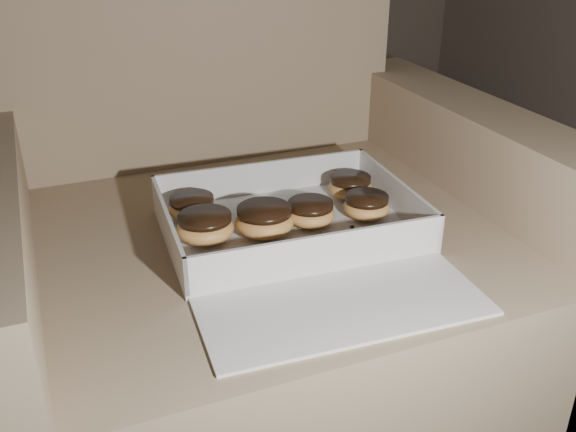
# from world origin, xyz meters

# --- Properties ---
(armchair) EXTENTS (0.96, 0.81, 1.01)m
(armchair) POSITION_xyz_m (0.67, 0.87, 0.32)
(armchair) COLOR #856F54
(armchair) RESTS_ON floor
(bakery_box) EXTENTS (0.41, 0.47, 0.07)m
(bakery_box) POSITION_xyz_m (0.69, 0.73, 0.46)
(bakery_box) COLOR silver
(bakery_box) RESTS_ON armchair
(donut_a) EXTENTS (0.09, 0.09, 0.04)m
(donut_a) POSITION_xyz_m (0.56, 0.77, 0.48)
(donut_a) COLOR #E6A850
(donut_a) RESTS_ON bakery_box
(donut_b) EXTENTS (0.08, 0.08, 0.04)m
(donut_b) POSITION_xyz_m (0.73, 0.76, 0.48)
(donut_b) COLOR #E6A850
(donut_b) RESTS_ON bakery_box
(donut_c) EXTENTS (0.08, 0.08, 0.04)m
(donut_c) POSITION_xyz_m (0.56, 0.85, 0.48)
(donut_c) COLOR #E6A850
(donut_c) RESTS_ON bakery_box
(donut_d) EXTENTS (0.08, 0.08, 0.04)m
(donut_d) POSITION_xyz_m (0.83, 0.75, 0.48)
(donut_d) COLOR #E6A850
(donut_d) RESTS_ON bakery_box
(donut_e) EXTENTS (0.09, 0.09, 0.05)m
(donut_e) POSITION_xyz_m (0.65, 0.76, 0.48)
(donut_e) COLOR #E6A850
(donut_e) RESTS_ON bakery_box
(donut_f) EXTENTS (0.08, 0.08, 0.04)m
(donut_f) POSITION_xyz_m (0.84, 0.83, 0.48)
(donut_f) COLOR #E6A850
(donut_f) RESTS_ON bakery_box
(crumb_a) EXTENTS (0.01, 0.01, 0.00)m
(crumb_a) POSITION_xyz_m (0.80, 0.71, 0.46)
(crumb_a) COLOR black
(crumb_a) RESTS_ON bakery_box
(crumb_b) EXTENTS (0.01, 0.01, 0.00)m
(crumb_b) POSITION_xyz_m (0.68, 0.68, 0.46)
(crumb_b) COLOR black
(crumb_b) RESTS_ON bakery_box
(crumb_c) EXTENTS (0.01, 0.01, 0.00)m
(crumb_c) POSITION_xyz_m (0.64, 0.72, 0.46)
(crumb_c) COLOR black
(crumb_c) RESTS_ON bakery_box
(crumb_d) EXTENTS (0.01, 0.01, 0.00)m
(crumb_d) POSITION_xyz_m (0.79, 0.73, 0.46)
(crumb_d) COLOR black
(crumb_d) RESTS_ON bakery_box
(crumb_e) EXTENTS (0.01, 0.01, 0.00)m
(crumb_e) POSITION_xyz_m (0.75, 0.71, 0.46)
(crumb_e) COLOR black
(crumb_e) RESTS_ON bakery_box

